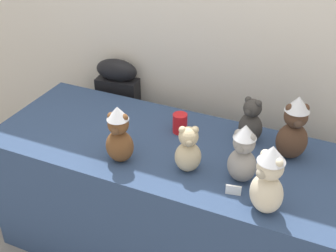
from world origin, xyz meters
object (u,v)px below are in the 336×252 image
at_px(teddy_bear_cocoa, 294,129).
at_px(teddy_bear_sand, 188,150).
at_px(instrument_case, 120,122).
at_px(party_cup_red, 180,123).
at_px(teddy_bear_chestnut, 119,135).
at_px(teddy_bear_ash, 243,154).
at_px(teddy_bear_cream, 268,180).
at_px(teddy_bear_charcoal, 251,121).
at_px(display_table, 168,201).

bearing_deg(teddy_bear_cocoa, teddy_bear_sand, -168.60).
bearing_deg(instrument_case, party_cup_red, -37.22).
height_order(teddy_bear_sand, teddy_bear_chestnut, teddy_bear_chestnut).
bearing_deg(instrument_case, teddy_bear_ash, -37.76).
height_order(teddy_bear_ash, teddy_bear_cream, teddy_bear_cream).
distance_m(teddy_bear_charcoal, teddy_bear_cream, 0.54).
distance_m(instrument_case, teddy_bear_chestnut, 0.95).
bearing_deg(instrument_case, display_table, -46.67).
bearing_deg(teddy_bear_chestnut, teddy_bear_cream, -15.03).
bearing_deg(teddy_bear_charcoal, teddy_bear_sand, -101.84).
height_order(display_table, teddy_bear_sand, teddy_bear_sand).
height_order(teddy_bear_ash, party_cup_red, teddy_bear_ash).
bearing_deg(teddy_bear_ash, teddy_bear_sand, -163.98).
bearing_deg(teddy_bear_cream, instrument_case, 176.98).
xyz_separation_m(teddy_bear_sand, teddy_bear_ash, (0.25, 0.03, 0.03)).
bearing_deg(display_table, teddy_bear_charcoal, 30.53).
bearing_deg(display_table, teddy_bear_sand, -41.40).
xyz_separation_m(display_table, teddy_bear_sand, (0.17, -0.15, 0.50)).
bearing_deg(teddy_bear_charcoal, teddy_bear_cocoa, 1.06).
xyz_separation_m(instrument_case, teddy_bear_cream, (1.17, -0.79, 0.46)).
xyz_separation_m(teddy_bear_sand, teddy_bear_cream, (0.40, -0.12, 0.05)).
bearing_deg(teddy_bear_chestnut, party_cup_red, 54.72).
height_order(teddy_bear_sand, teddy_bear_cream, teddy_bear_cream).
height_order(display_table, teddy_bear_cocoa, teddy_bear_cocoa).
xyz_separation_m(teddy_bear_ash, party_cup_red, (-0.42, 0.27, -0.09)).
bearing_deg(teddy_bear_ash, teddy_bear_charcoal, 107.39).
bearing_deg(teddy_bear_cocoa, teddy_bear_cream, -117.71).
bearing_deg(instrument_case, teddy_bear_chestnut, -65.26).
bearing_deg(teddy_bear_ash, teddy_bear_cocoa, 66.88).
xyz_separation_m(instrument_case, party_cup_red, (0.60, -0.36, 0.35)).
height_order(teddy_bear_sand, teddy_bear_charcoal, teddy_bear_charcoal).
distance_m(teddy_bear_sand, teddy_bear_chestnut, 0.34).
relative_size(display_table, teddy_bear_cream, 5.73).
height_order(teddy_bear_ash, teddy_bear_chestnut, teddy_bear_chestnut).
relative_size(teddy_bear_ash, teddy_bear_cream, 0.91).
bearing_deg(teddy_bear_charcoal, display_table, -132.78).
bearing_deg(display_table, teddy_bear_cream, -25.61).
xyz_separation_m(teddy_bear_sand, teddy_bear_charcoal, (0.20, 0.37, 0.00)).
height_order(teddy_bear_charcoal, teddy_bear_cocoa, teddy_bear_cocoa).
relative_size(teddy_bear_ash, teddy_bear_charcoal, 1.20).
bearing_deg(teddy_bear_chestnut, display_table, 42.56).
relative_size(teddy_bear_sand, teddy_bear_chestnut, 0.81).
height_order(teddy_bear_cocoa, teddy_bear_cream, teddy_bear_cocoa).
bearing_deg(display_table, instrument_case, 139.41).
height_order(teddy_bear_charcoal, party_cup_red, teddy_bear_charcoal).
height_order(teddy_bear_charcoal, teddy_bear_cream, teddy_bear_cream).
bearing_deg(teddy_bear_cocoa, teddy_bear_chestnut, -178.41).
bearing_deg(display_table, teddy_bear_cocoa, 14.77).
bearing_deg(party_cup_red, instrument_case, 148.85).
distance_m(teddy_bear_charcoal, teddy_bear_cocoa, 0.24).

